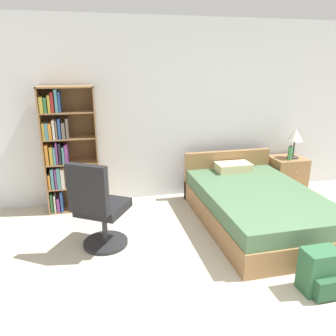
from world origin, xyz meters
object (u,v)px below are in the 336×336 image
at_px(bed, 255,205).
at_px(office_chair, 99,209).
at_px(nightstand, 286,175).
at_px(backpack_green, 320,273).
at_px(table_lamp, 295,136).
at_px(water_bottle, 290,153).
at_px(bookshelf, 64,149).

height_order(bed, office_chair, office_chair).
distance_m(nightstand, backpack_green, 2.50).
bearing_deg(table_lamp, office_chair, -160.79).
relative_size(bed, office_chair, 2.01).
bearing_deg(nightstand, water_bottle, -113.55).
height_order(nightstand, table_lamp, table_lamp).
xyz_separation_m(bookshelf, nightstand, (3.35, -0.09, -0.60)).
relative_size(office_chair, backpack_green, 2.50).
bearing_deg(nightstand, backpack_green, -115.17).
relative_size(water_bottle, backpack_green, 0.54).
xyz_separation_m(bookshelf, backpack_green, (2.29, -2.36, -0.68)).
bearing_deg(nightstand, office_chair, -159.90).
height_order(bookshelf, office_chair, bookshelf).
xyz_separation_m(nightstand, water_bottle, (-0.05, -0.12, 0.39)).
distance_m(bookshelf, table_lamp, 3.42).
bearing_deg(office_chair, bookshelf, 108.74).
relative_size(bookshelf, office_chair, 1.65).
relative_size(bookshelf, bed, 0.82).
xyz_separation_m(water_bottle, backpack_green, (-1.01, -2.15, -0.48)).
bearing_deg(backpack_green, bed, 87.06).
distance_m(table_lamp, water_bottle, 0.28).
xyz_separation_m(bed, water_bottle, (0.94, 0.76, 0.43)).
relative_size(table_lamp, backpack_green, 1.11).
bearing_deg(office_chair, nightstand, 20.10).
height_order(nightstand, backpack_green, nightstand).
xyz_separation_m(nightstand, backpack_green, (-1.06, -2.26, -0.09)).
bearing_deg(water_bottle, nightstand, 66.45).
height_order(bed, table_lamp, table_lamp).
height_order(bookshelf, bed, bookshelf).
xyz_separation_m(bookshelf, bed, (2.36, -0.98, -0.64)).
bearing_deg(bed, bookshelf, 157.56).
distance_m(bed, table_lamp, 1.51).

